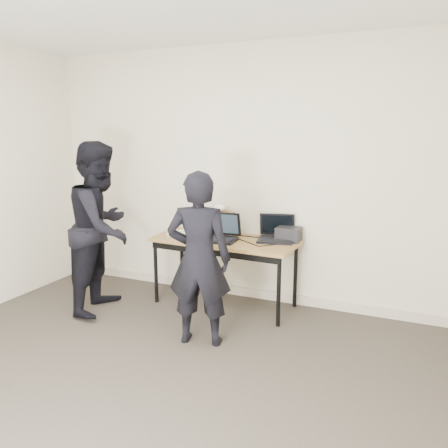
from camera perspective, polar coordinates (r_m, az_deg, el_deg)
The scene contains 13 objects.
room at distance 2.75m, azimuth -15.29°, elevation 2.00°, with size 4.60×4.60×2.80m.
desk at distance 4.53m, azimuth 0.02°, elevation -2.71°, with size 1.53×0.72×0.72m.
laptop_beige at distance 4.68m, azimuth -4.75°, elevation -0.89°, with size 0.38×0.38×0.25m.
laptop_center at distance 4.47m, azimuth -0.44°, elevation -1.31°, with size 0.37×0.36×0.27m.
laptop_right at distance 4.49m, azimuth 6.80°, elevation -1.37°, with size 0.42×0.41×0.26m.
leather_satchel at distance 4.76m, azimuth -0.89°, elevation 0.31°, with size 0.38×0.23×0.25m.
tissue at distance 4.72m, azimuth -0.54°, elevation 2.15°, with size 0.13×0.10×0.08m, color white.
equipment_box at distance 4.48m, azimuth 8.44°, elevation -1.32°, with size 0.24×0.20×0.14m, color black.
power_brick at distance 4.45m, azimuth -3.43°, elevation -2.01°, with size 0.08×0.05×0.03m, color black.
cables at distance 4.49m, azimuth 0.51°, elevation -2.01°, with size 1.15×0.41×0.01m.
person_typist at distance 3.70m, azimuth -3.28°, elevation -4.62°, with size 0.55×0.36×1.50m, color black.
person_observer at distance 4.58m, azimuth -15.68°, elevation -0.44°, with size 0.84×0.65×1.72m, color black.
baseboard at distance 4.99m, azimuth 1.82°, elevation -8.69°, with size 4.50×0.03×0.10m, color #C2B5A0.
Camera 1 is at (1.70, -2.12, 1.80)m, focal length 35.00 mm.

